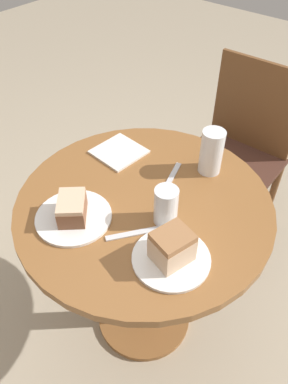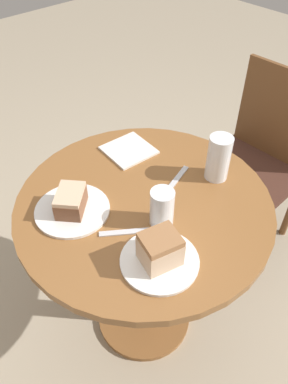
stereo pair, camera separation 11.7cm
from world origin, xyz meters
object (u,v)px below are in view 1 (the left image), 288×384
object	(u,v)px
glass_lemonade	(211,153)
glass_water	(166,208)
plate_far	(74,217)
plate_near	(171,259)
chair	(235,152)
cake_slice_far	(72,208)
cake_slice_near	(172,247)

from	to	relation	value
glass_lemonade	glass_water	xyz separation A→B (m)	(0.03, -0.28, -0.02)
plate_far	plate_near	bearing A→B (deg)	11.66
chair	cake_slice_far	xyz separation A→B (m)	(-0.06, -0.97, 0.33)
plate_near	glass_lemonade	size ratio (longest dim) A/B	1.37
plate_near	cake_slice_far	distance (m)	0.33
chair	cake_slice_far	bearing A→B (deg)	-95.02
chair	glass_water	xyz separation A→B (m)	(0.16, -0.79, 0.34)
chair	plate_far	size ratio (longest dim) A/B	3.77
glass_lemonade	glass_water	bearing A→B (deg)	-84.74
cake_slice_near	chair	bearing A→B (deg)	105.95
cake_slice_near	glass_water	bearing A→B (deg)	133.83
glass_lemonade	chair	bearing A→B (deg)	104.25
glass_lemonade	plate_near	bearing A→B (deg)	-71.87
plate_far	glass_lemonade	size ratio (longest dim) A/B	1.46
plate_near	plate_far	size ratio (longest dim) A/B	0.94
cake_slice_near	glass_lemonade	bearing A→B (deg)	108.13
cake_slice_far	glass_lemonade	world-z (taller)	glass_lemonade
cake_slice_near	glass_water	size ratio (longest dim) A/B	0.97
cake_slice_near	glass_water	xyz separation A→B (m)	(-0.10, 0.11, -0.00)
chair	glass_lemonade	world-z (taller)	glass_lemonade
plate_far	cake_slice_far	world-z (taller)	cake_slice_far
cake_slice_near	cake_slice_far	xyz separation A→B (m)	(-0.32, -0.07, -0.01)
plate_far	glass_water	xyz separation A→B (m)	(0.22, 0.17, 0.05)
cake_slice_far	glass_water	xyz separation A→B (m)	(0.22, 0.17, 0.01)
plate_near	glass_lemonade	bearing A→B (deg)	108.13
plate_far	cake_slice_near	size ratio (longest dim) A/B	1.94
plate_near	cake_slice_far	bearing A→B (deg)	-168.34
chair	cake_slice_near	world-z (taller)	chair
plate_far	cake_slice_far	distance (m)	0.04
chair	glass_lemonade	bearing A→B (deg)	-77.00
chair	plate_near	distance (m)	0.98
plate_far	cake_slice_far	xyz separation A→B (m)	(-0.00, 0.00, 0.04)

